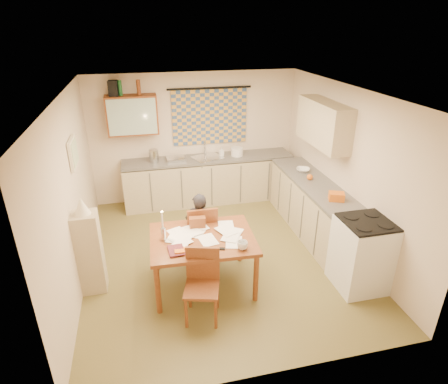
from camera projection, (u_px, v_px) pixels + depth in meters
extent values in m
cube|color=brown|center=(220.00, 255.00, 5.89)|extent=(4.00, 4.50, 0.02)
cube|color=white|center=(219.00, 92.00, 4.84)|extent=(4.00, 4.50, 0.02)
cube|color=beige|center=(195.00, 138.00, 7.36)|extent=(4.00, 0.02, 2.50)
cube|color=beige|center=(274.00, 277.00, 3.37)|extent=(4.00, 0.02, 2.50)
cube|color=beige|center=(72.00, 195.00, 4.95)|extent=(0.02, 4.50, 2.50)
cube|color=beige|center=(346.00, 170.00, 5.78)|extent=(0.02, 4.50, 2.50)
cube|color=#33507F|center=(210.00, 117.00, 7.22)|extent=(1.45, 0.03, 1.05)
cylinder|color=black|center=(209.00, 88.00, 6.97)|extent=(1.60, 0.04, 0.04)
cube|color=#622C10|center=(132.00, 115.00, 6.74)|extent=(0.90, 0.34, 0.70)
cube|color=#99B2A5|center=(132.00, 117.00, 6.59)|extent=(0.84, 0.02, 0.64)
cube|color=tan|center=(324.00, 124.00, 5.98)|extent=(0.34, 1.30, 0.70)
cube|color=beige|center=(73.00, 153.00, 5.12)|extent=(0.04, 0.50, 0.40)
cube|color=white|center=(75.00, 153.00, 5.13)|extent=(0.01, 0.42, 0.32)
cube|color=tan|center=(209.00, 181.00, 7.48)|extent=(3.30, 0.60, 0.86)
cube|color=#4D4A48|center=(208.00, 159.00, 7.28)|extent=(3.30, 0.62, 0.04)
cube|color=tan|center=(319.00, 215.00, 6.16)|extent=(0.60, 2.95, 0.86)
cube|color=#4D4A48|center=(322.00, 189.00, 5.96)|extent=(0.62, 2.95, 0.04)
cube|color=white|center=(362.00, 255.00, 5.02)|extent=(0.65, 0.65, 0.98)
cube|color=black|center=(368.00, 222.00, 4.81)|extent=(0.62, 0.62, 0.03)
cube|color=silver|center=(208.00, 160.00, 7.28)|extent=(0.67, 0.62, 0.10)
cylinder|color=silver|center=(205.00, 148.00, 7.36)|extent=(0.04, 0.04, 0.28)
cube|color=silver|center=(176.00, 159.00, 7.13)|extent=(0.36, 0.31, 0.06)
cylinder|color=silver|center=(154.00, 156.00, 7.01)|extent=(0.20, 0.20, 0.24)
cylinder|color=white|center=(237.00, 152.00, 7.36)|extent=(0.27, 0.27, 0.16)
imported|color=white|center=(221.00, 152.00, 7.33)|extent=(0.11, 0.11, 0.18)
imported|color=white|center=(303.00, 170.00, 6.60)|extent=(0.41, 0.41, 0.06)
cube|color=orange|center=(336.00, 196.00, 5.53)|extent=(0.26, 0.23, 0.12)
sphere|color=orange|center=(310.00, 177.00, 6.24)|extent=(0.10, 0.10, 0.10)
cube|color=black|center=(113.00, 88.00, 6.48)|extent=(0.18, 0.21, 0.26)
cylinder|color=#195926|center=(120.00, 88.00, 6.50)|extent=(0.09, 0.09, 0.26)
cylinder|color=#622C10|center=(139.00, 87.00, 6.57)|extent=(0.08, 0.08, 0.26)
cube|color=#633014|center=(202.00, 239.00, 4.94)|extent=(1.41, 1.10, 0.05)
cube|color=#633014|center=(201.00, 233.00, 5.57)|extent=(0.44, 0.44, 0.04)
cube|color=#633014|center=(203.00, 225.00, 5.29)|extent=(0.43, 0.04, 0.48)
cube|color=#633014|center=(202.00, 289.00, 4.47)|extent=(0.50, 0.50, 0.04)
cube|color=#633014|center=(203.00, 263.00, 4.53)|extent=(0.40, 0.15, 0.45)
imported|color=black|center=(200.00, 229.00, 5.48)|extent=(0.55, 0.48, 1.14)
cube|color=tan|center=(90.00, 253.00, 4.91)|extent=(0.32, 0.30, 1.16)
cone|color=beige|center=(81.00, 206.00, 4.62)|extent=(0.20, 0.20, 0.22)
cube|color=#633014|center=(197.00, 223.00, 5.12)|extent=(0.23, 0.12, 0.16)
imported|color=white|center=(242.00, 245.00, 4.66)|extent=(0.16, 0.16, 0.11)
imported|color=maroon|center=(168.00, 252.00, 4.60)|extent=(0.22, 0.28, 0.02)
imported|color=orange|center=(173.00, 243.00, 4.78)|extent=(0.41, 0.42, 0.02)
cube|color=orange|center=(180.00, 252.00, 4.58)|extent=(0.12, 0.09, 0.04)
cube|color=black|center=(220.00, 249.00, 4.67)|extent=(0.14, 0.08, 0.02)
cylinder|color=silver|center=(163.00, 234.00, 4.83)|extent=(0.07, 0.07, 0.18)
cylinder|color=white|center=(162.00, 220.00, 4.77)|extent=(0.03, 0.03, 0.22)
sphere|color=#FFCC66|center=(162.00, 212.00, 4.71)|extent=(0.02, 0.02, 0.02)
cube|color=white|center=(178.00, 233.00, 5.03)|extent=(0.31, 0.35, 0.00)
cube|color=white|center=(196.00, 232.00, 5.05)|extent=(0.34, 0.36, 0.00)
cube|color=white|center=(208.00, 240.00, 4.86)|extent=(0.26, 0.33, 0.00)
cube|color=white|center=(234.00, 242.00, 4.81)|extent=(0.28, 0.34, 0.00)
cube|color=white|center=(233.00, 233.00, 5.01)|extent=(0.34, 0.36, 0.00)
cube|color=white|center=(176.00, 237.00, 4.92)|extent=(0.32, 0.36, 0.00)
cube|color=white|center=(226.00, 226.00, 5.18)|extent=(0.25, 0.32, 0.00)
cube|color=white|center=(199.00, 226.00, 5.19)|extent=(0.28, 0.34, 0.00)
cube|color=white|center=(184.00, 233.00, 5.00)|extent=(0.25, 0.32, 0.00)
cube|color=white|center=(231.00, 236.00, 4.93)|extent=(0.33, 0.36, 0.00)
cube|color=white|center=(191.00, 231.00, 5.06)|extent=(0.30, 0.35, 0.00)
cube|color=white|center=(180.00, 240.00, 4.84)|extent=(0.33, 0.36, 0.00)
cube|color=white|center=(182.00, 240.00, 4.84)|extent=(0.31, 0.36, 0.00)
cube|color=white|center=(226.00, 230.00, 5.05)|extent=(0.31, 0.36, 0.00)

